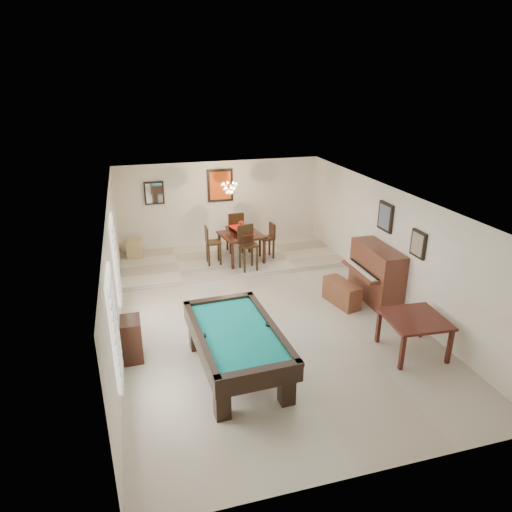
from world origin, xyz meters
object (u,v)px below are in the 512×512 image
dining_table (241,245)px  dining_chair_south (248,248)px  dining_chair_north (235,232)px  corner_bench (135,248)px  piano_bench (342,293)px  chandelier (229,184)px  pool_table (237,352)px  dining_chair_east (267,241)px  square_table (413,335)px  upright_piano (370,274)px  flower_vase (241,225)px  dining_chair_west (213,245)px  apothecary_chest (132,339)px

dining_table → dining_chair_south: (0.02, -0.66, 0.15)m
dining_chair_north → corner_bench: (-2.79, 0.40, -0.37)m
piano_bench → dining_chair_north: bearing=114.3°
dining_chair_north → chandelier: (-0.22, -0.44, 1.48)m
pool_table → piano_bench: bearing=30.6°
piano_bench → chandelier: bearing=120.3°
dining_chair_east → chandelier: size_ratio=1.64×
square_table → dining_table: (-2.03, 5.08, 0.19)m
upright_piano → chandelier: size_ratio=2.60×
pool_table → flower_vase: flower_vase is taller
square_table → dining_chair_west: 5.78m
dining_table → dining_chair_east: size_ratio=1.09×
dining_chair_west → chandelier: bearing=-59.7°
chandelier → dining_table: bearing=-48.5°
piano_bench → flower_vase: flower_vase is taller
dining_table → dining_chair_east: 0.73m
dining_chair_north → dining_chair_west: size_ratio=1.15×
dining_chair_north → chandelier: size_ratio=2.01×
flower_vase → pool_table: bearing=-104.9°
square_table → piano_bench: size_ratio=1.09×
apothecary_chest → corner_bench: 4.99m
corner_bench → chandelier: size_ratio=0.86×
flower_vase → dining_chair_south: (0.02, -0.66, -0.42)m
apothecary_chest → dining_chair_south: (3.04, 3.21, 0.31)m
dining_chair_north → dining_chair_east: 1.03m
dining_table → dining_chair_east: bearing=1.7°
piano_bench → pool_table: bearing=-146.7°
dining_chair_east → corner_bench: dining_chair_east is taller
flower_vase → apothecary_chest: bearing=-128.0°
chandelier → corner_bench: bearing=161.9°
apothecary_chest → dining_chair_north: size_ratio=0.67×
pool_table → piano_bench: size_ratio=2.58×
upright_piano → flower_vase: 3.74m
flower_vase → dining_table: bearing=0.0°
piano_bench → dining_chair_east: size_ratio=1.00×
pool_table → dining_chair_east: size_ratio=2.57×
square_table → dining_chair_west: dining_chair_west is taller
piano_bench → dining_chair_north: (-1.64, 3.63, 0.45)m
dining_chair_south → dining_chair_west: dining_chair_south is taller
flower_vase → chandelier: chandelier is taller
square_table → chandelier: chandelier is taller
apothecary_chest → dining_chair_west: size_ratio=0.77×
apothecary_chest → chandelier: (2.78, 4.14, 1.80)m
square_table → chandelier: (-2.27, 5.35, 1.83)m
apothecary_chest → dining_chair_south: size_ratio=0.68×
square_table → apothecary_chest: bearing=166.5°
dining_chair_west → dining_chair_east: size_ratio=1.07×
dining_chair_south → square_table: bearing=-72.3°
corner_bench → square_table: bearing=-52.0°
square_table → dining_table: dining_table is taller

